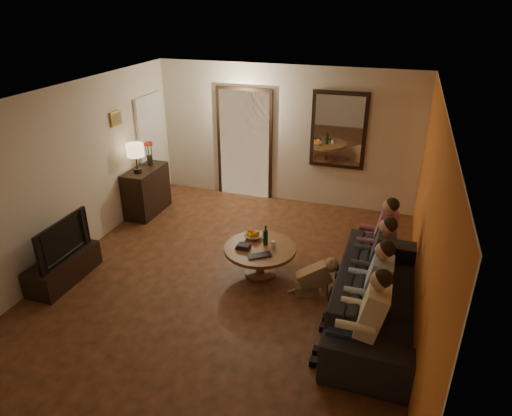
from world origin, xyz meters
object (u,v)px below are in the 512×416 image
(tv, at_px, (57,239))
(coffee_table, at_px, (260,261))
(person_d, at_px, (378,244))
(bowl, at_px, (253,236))
(sofa, at_px, (378,296))
(laptop, at_px, (261,257))
(table_lamp, at_px, (136,158))
(dresser, at_px, (147,191))
(wine_bottle, at_px, (266,235))
(tv_stand, at_px, (64,268))
(dog, at_px, (314,276))
(person_b, at_px, (370,293))
(person_c, at_px, (374,266))
(person_a, at_px, (364,325))

(tv, height_order, coffee_table, tv)
(person_d, xyz_separation_m, bowl, (-1.78, -0.12, -0.12))
(sofa, height_order, laptop, sofa)
(tv, distance_m, person_d, 4.42)
(table_lamp, height_order, person_d, table_lamp)
(person_d, bearing_deg, dresser, 166.58)
(sofa, distance_m, wine_bottle, 1.79)
(tv_stand, height_order, dog, dog)
(person_d, distance_m, wine_bottle, 1.56)
(person_b, relative_size, person_d, 1.00)
(dresser, bearing_deg, person_c, -20.86)
(coffee_table, relative_size, laptop, 3.15)
(wine_bottle, xyz_separation_m, laptop, (0.05, -0.38, -0.14))
(dresser, relative_size, person_b, 0.81)
(person_d, bearing_deg, person_c, -90.00)
(dresser, distance_m, coffee_table, 2.95)
(dresser, distance_m, table_lamp, 0.74)
(tv, distance_m, bowl, 2.73)
(person_d, xyz_separation_m, coffee_table, (-1.60, -0.34, -0.38))
(person_b, distance_m, person_c, 0.60)
(dog, height_order, bowl, dog)
(tv_stand, xyz_separation_m, tv, (0.00, 0.00, 0.48))
(tv, height_order, laptop, tv)
(person_d, height_order, coffee_table, person_d)
(laptop, bearing_deg, bowl, 84.38)
(dog, bearing_deg, dresser, 133.73)
(person_d, bearing_deg, sofa, -83.66)
(dresser, height_order, tv, tv)
(person_a, bearing_deg, laptop, 141.81)
(wine_bottle, relative_size, laptop, 0.94)
(sofa, bearing_deg, tv_stand, 96.60)
(wine_bottle, bearing_deg, bowl, 152.45)
(person_d, height_order, bowl, person_d)
(person_b, relative_size, bowl, 4.63)
(tv, bearing_deg, dresser, 0.00)
(person_c, height_order, coffee_table, person_c)
(dresser, relative_size, tv_stand, 0.86)
(table_lamp, height_order, person_c, table_lamp)
(tv_stand, relative_size, sofa, 0.44)
(dresser, xyz_separation_m, laptop, (2.72, -1.63, 0.03))
(person_d, height_order, laptop, person_d)
(table_lamp, xyz_separation_m, person_c, (4.21, -1.39, -0.54))
(tv_stand, xyz_separation_m, person_b, (4.21, 0.15, 0.41))
(person_a, height_order, person_c, same)
(sofa, relative_size, person_d, 2.13)
(sofa, distance_m, coffee_table, 1.79)
(dresser, bearing_deg, tv, -90.00)
(coffee_table, bearing_deg, dog, -14.99)
(wine_bottle, bearing_deg, person_c, -12.98)
(tv, distance_m, person_b, 4.22)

